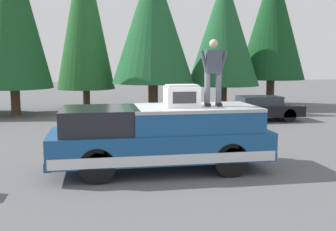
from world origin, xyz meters
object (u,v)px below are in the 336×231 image
Objects in this scene: pickup_truck at (160,137)px; compressor_unit at (182,96)px; parked_car_black at (257,108)px; person_on_truck_bed at (213,71)px.

compressor_unit reaches higher than pickup_truck.
compressor_unit is 9.53m from parked_car_black.
person_on_truck_bed reaches higher than pickup_truck.
person_on_truck_bed reaches higher than compressor_unit.
parked_car_black is at bearing -29.94° from person_on_truck_bed.
compressor_unit is at bearing -100.76° from pickup_truck.
parked_car_black is (7.70, -5.84, -0.29)m from pickup_truck.
pickup_truck is 2.16m from person_on_truck_bed.
pickup_truck is 1.19m from compressor_unit.
pickup_truck reaches higher than parked_car_black.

